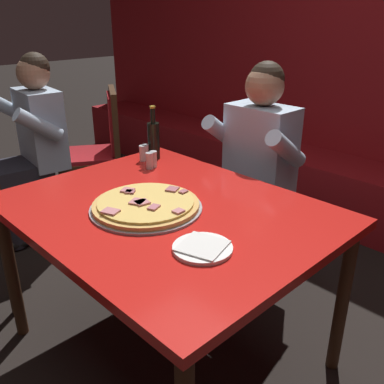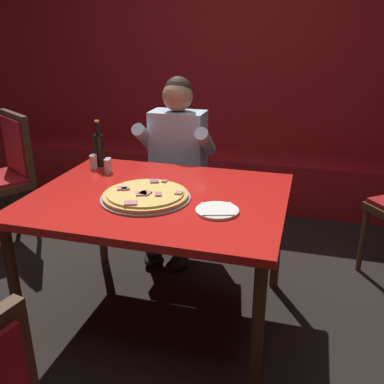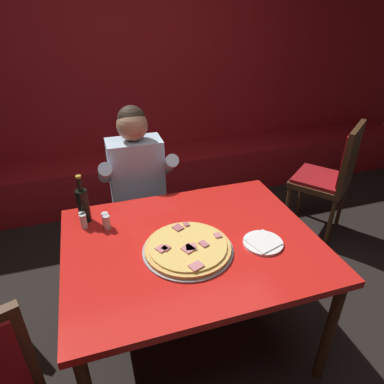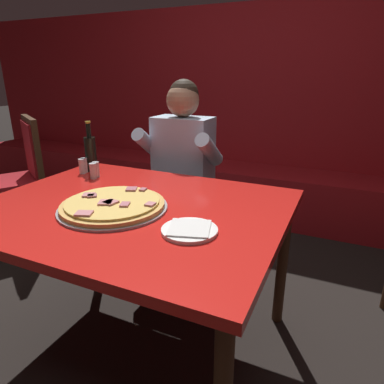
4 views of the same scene
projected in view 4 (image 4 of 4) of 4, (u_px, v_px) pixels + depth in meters
name	position (u px, v px, depth m)	size (l,w,h in m)	color
ground_plane	(140.00, 341.00, 1.77)	(24.00, 24.00, 0.00)	black
booth_wall_panel	(258.00, 112.00, 3.32)	(6.80, 0.16, 1.90)	maroon
booth_bench	(245.00, 191.00, 3.29)	(6.46, 0.48, 0.46)	maroon
main_dining_table	(132.00, 220.00, 1.54)	(1.34, 1.05, 0.76)	#422816
pizza	(113.00, 205.00, 1.47)	(0.47, 0.47, 0.05)	#9E9EA3
plate_white_paper	(190.00, 230.00, 1.26)	(0.21, 0.21, 0.02)	white
beer_bottle	(91.00, 152.00, 2.01)	(0.07, 0.07, 0.29)	black
shaker_oregano	(82.00, 167.00, 1.97)	(0.04, 0.04, 0.09)	silver
shaker_black_pepper	(96.00, 170.00, 1.91)	(0.04, 0.04, 0.09)	silver
shaker_red_pepper_flakes	(84.00, 166.00, 1.99)	(0.04, 0.04, 0.09)	silver
shaker_parmesan	(93.00, 172.00, 1.88)	(0.04, 0.04, 0.09)	silver
diner_seated_blue_shirt	(178.00, 170.00, 2.24)	(0.53, 0.53, 1.27)	black
dining_chair_by_booth	(20.00, 172.00, 2.66)	(0.61, 0.61, 0.99)	#422816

